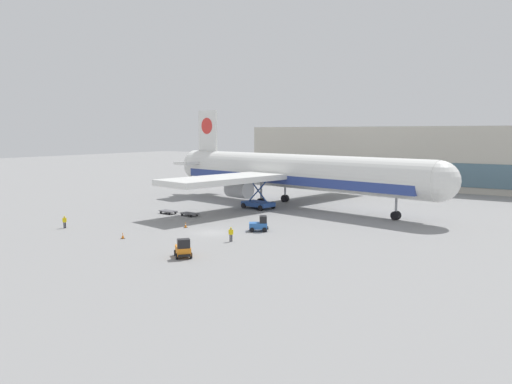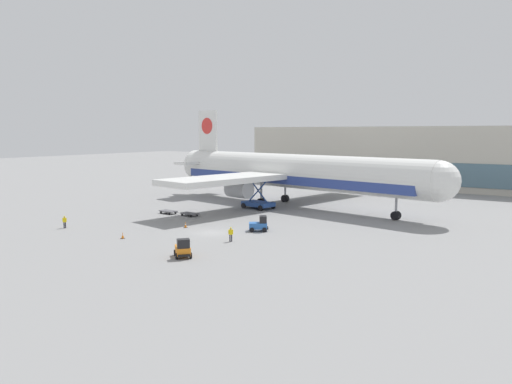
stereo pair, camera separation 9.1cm
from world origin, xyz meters
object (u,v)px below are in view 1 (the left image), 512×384
(baggage_dolly_second, at_px, (190,214))
(traffic_cone_near, at_px, (186,225))
(scissor_lift_loader, at_px, (258,196))
(traffic_cone_far, at_px, (123,235))
(ground_crew_far, at_px, (231,233))
(baggage_dolly_lead, at_px, (168,211))
(ground_crew_near, at_px, (65,221))
(baggage_tug_mid, at_px, (259,224))
(airplane_main, at_px, (288,172))
(baggage_tug_foreground, at_px, (183,249))

(baggage_dolly_second, distance_m, traffic_cone_near, 9.37)
(scissor_lift_loader, height_order, traffic_cone_far, scissor_lift_loader)
(ground_crew_far, bearing_deg, baggage_dolly_lead, 105.39)
(ground_crew_near, bearing_deg, baggage_dolly_lead, 51.64)
(baggage_tug_mid, bearing_deg, ground_crew_far, -119.70)
(airplane_main, bearing_deg, baggage_dolly_second, -101.60)
(scissor_lift_loader, xyz_separation_m, baggage_tug_foreground, (11.57, -31.64, -1.22))
(airplane_main, distance_m, traffic_cone_far, 35.04)
(baggage_tug_mid, relative_size, traffic_cone_near, 3.63)
(scissor_lift_loader, height_order, baggage_dolly_lead, scissor_lift_loader)
(baggage_dolly_lead, xyz_separation_m, ground_crew_far, (20.15, -10.79, 0.62))
(ground_crew_near, bearing_deg, ground_crew_far, -13.75)
(traffic_cone_far, bearing_deg, traffic_cone_near, 79.87)
(baggage_tug_foreground, bearing_deg, baggage_dolly_second, 171.37)
(airplane_main, xyz_separation_m, baggage_dolly_lead, (-11.36, -17.85, -5.45))
(baggage_dolly_lead, relative_size, traffic_cone_near, 4.85)
(baggage_tug_foreground, xyz_separation_m, baggage_dolly_second, (-16.18, 19.58, -0.49))
(baggage_dolly_lead, distance_m, ground_crew_near, 16.68)
(scissor_lift_loader, distance_m, baggage_dolly_second, 13.02)
(baggage_tug_mid, relative_size, baggage_dolly_second, 0.75)
(baggage_tug_mid, bearing_deg, traffic_cone_far, -165.74)
(ground_crew_near, bearing_deg, baggage_dolly_second, 38.43)
(scissor_lift_loader, height_order, ground_crew_near, scissor_lift_loader)
(baggage_dolly_second, bearing_deg, baggage_tug_mid, -9.23)
(baggage_dolly_second, distance_m, ground_crew_far, 19.31)
(baggage_tug_mid, distance_m, ground_crew_near, 26.04)
(traffic_cone_near, relative_size, traffic_cone_far, 0.99)
(baggage_dolly_lead, height_order, traffic_cone_near, traffic_cone_near)
(baggage_dolly_second, bearing_deg, traffic_cone_far, -71.39)
(ground_crew_near, bearing_deg, airplane_main, 39.75)
(airplane_main, distance_m, scissor_lift_loader, 7.20)
(baggage_tug_foreground, distance_m, baggage_dolly_second, 25.41)
(ground_crew_far, bearing_deg, baggage_tug_mid, 48.68)
(baggage_dolly_lead, relative_size, baggage_dolly_second, 1.00)
(ground_crew_near, height_order, traffic_cone_near, ground_crew_near)
(baggage_dolly_second, bearing_deg, airplane_main, 73.16)
(ground_crew_near, distance_m, traffic_cone_far, 11.58)
(baggage_tug_foreground, relative_size, baggage_dolly_lead, 0.74)
(baggage_dolly_second, height_order, traffic_cone_near, traffic_cone_near)
(baggage_tug_mid, bearing_deg, baggage_dolly_lead, 134.42)
(baggage_tug_mid, relative_size, baggage_dolly_lead, 0.75)
(baggage_tug_foreground, relative_size, ground_crew_far, 1.61)
(airplane_main, relative_size, baggage_tug_mid, 20.51)
(airplane_main, height_order, baggage_dolly_lead, airplane_main)
(scissor_lift_loader, height_order, traffic_cone_near, scissor_lift_loader)
(baggage_tug_foreground, xyz_separation_m, ground_crew_far, (-0.29, 8.62, 0.13))
(airplane_main, xyz_separation_m, baggage_dolly_second, (-7.09, -17.68, -5.45))
(baggage_dolly_lead, xyz_separation_m, ground_crew_near, (-3.25, -16.36, 0.57))
(ground_crew_far, bearing_deg, baggage_tug_foreground, -134.51)
(baggage_tug_foreground, distance_m, traffic_cone_far, 12.45)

